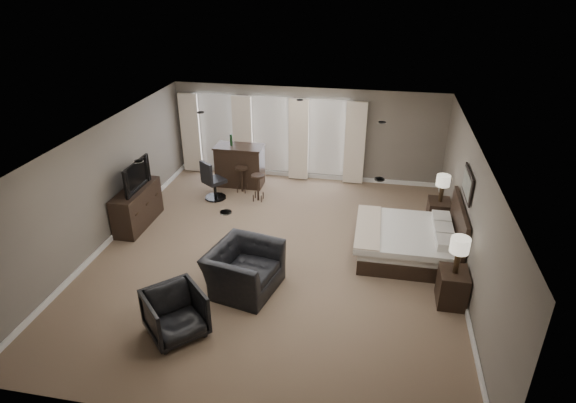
% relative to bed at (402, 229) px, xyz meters
% --- Properties ---
extents(room, '(7.60, 8.60, 2.64)m').
position_rel_bed_xyz_m(room, '(-2.58, -0.50, 0.66)').
color(room, '#76604B').
rests_on(room, ground).
extents(window_bay, '(5.25, 0.20, 2.30)m').
position_rel_bed_xyz_m(window_bay, '(-3.58, 3.60, 0.56)').
color(window_bay, silver).
rests_on(window_bay, room).
extents(bed, '(2.01, 1.92, 1.28)m').
position_rel_bed_xyz_m(bed, '(0.00, 0.00, 0.00)').
color(bed, silver).
rests_on(bed, ground).
extents(nightstand_near, '(0.50, 0.61, 0.67)m').
position_rel_bed_xyz_m(nightstand_near, '(0.89, -1.45, -0.31)').
color(nightstand_near, black).
rests_on(nightstand_near, ground).
extents(nightstand_far, '(0.49, 0.60, 0.66)m').
position_rel_bed_xyz_m(nightstand_far, '(0.89, 1.45, -0.31)').
color(nightstand_far, black).
rests_on(nightstand_far, ground).
extents(lamp_near, '(0.34, 0.34, 0.69)m').
position_rel_bed_xyz_m(lamp_near, '(0.89, -1.45, 0.37)').
color(lamp_near, beige).
rests_on(lamp_near, nightstand_near).
extents(lamp_far, '(0.31, 0.31, 0.64)m').
position_rel_bed_xyz_m(lamp_far, '(0.89, 1.45, 0.34)').
color(lamp_far, beige).
rests_on(lamp_far, nightstand_far).
extents(wall_art, '(0.04, 0.96, 0.56)m').
position_rel_bed_xyz_m(wall_art, '(1.12, 0.00, 1.11)').
color(wall_art, slate).
rests_on(wall_art, room).
extents(dresser, '(0.51, 1.60, 0.93)m').
position_rel_bed_xyz_m(dresser, '(-6.03, 0.22, -0.18)').
color(dresser, black).
rests_on(dresser, ground).
extents(tv, '(0.66, 1.15, 0.15)m').
position_rel_bed_xyz_m(tv, '(-6.03, 0.22, 0.36)').
color(tv, black).
rests_on(tv, dresser).
extents(armchair_near, '(1.14, 1.49, 1.16)m').
position_rel_bed_xyz_m(armchair_near, '(-2.91, -1.73, -0.06)').
color(armchair_near, black).
rests_on(armchair_near, ground).
extents(armchair_far, '(1.21, 1.21, 0.91)m').
position_rel_bed_xyz_m(armchair_far, '(-3.68, -3.16, -0.19)').
color(armchair_far, black).
rests_on(armchair_far, ground).
extents(bar_counter, '(1.32, 0.68, 1.15)m').
position_rel_bed_xyz_m(bar_counter, '(-4.30, 2.88, -0.07)').
color(bar_counter, black).
rests_on(bar_counter, ground).
extents(bar_stool_left, '(0.38, 0.38, 0.71)m').
position_rel_bed_xyz_m(bar_stool_left, '(-4.13, 2.45, -0.29)').
color(bar_stool_left, black).
rests_on(bar_stool_left, ground).
extents(bar_stool_right, '(0.40, 0.40, 0.72)m').
position_rel_bed_xyz_m(bar_stool_right, '(-3.57, 2.01, -0.28)').
color(bar_stool_right, black).
rests_on(bar_stool_right, ground).
extents(desk_chair, '(0.76, 0.76, 1.07)m').
position_rel_bed_xyz_m(desk_chair, '(-4.71, 1.90, -0.11)').
color(desk_chair, black).
rests_on(desk_chair, ground).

